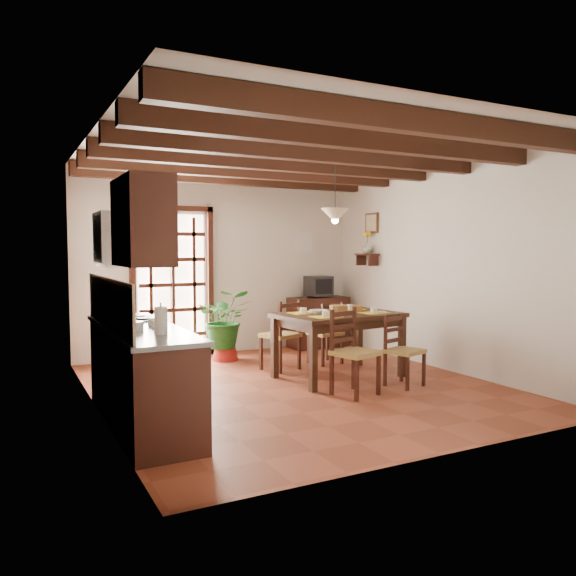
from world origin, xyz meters
TOP-DOWN VIEW (x-y plane):
  - ground_plane at (0.00, 0.00)m, footprint 5.00×5.00m
  - room_shell at (0.00, 0.00)m, footprint 4.52×5.02m
  - ceiling_beams at (0.00, 0.00)m, footprint 4.50×4.34m
  - french_door at (-0.80, 2.45)m, footprint 1.26×0.11m
  - kitchen_counter at (-1.96, -0.60)m, footprint 0.64×2.25m
  - upper_cabinet at (-2.08, -1.30)m, footprint 0.35×0.80m
  - range_hood at (-2.05, -0.05)m, footprint 0.38×0.60m
  - counter_items at (-1.95, -0.51)m, footprint 0.50×1.43m
  - dining_table at (0.71, 0.18)m, footprint 1.61×1.12m
  - chair_near_left at (0.41, -0.63)m, footprint 0.55×0.53m
  - chair_near_right at (1.16, -0.55)m, footprint 0.48×0.47m
  - chair_far_left at (0.26, 0.92)m, footprint 0.56×0.54m
  - chair_far_right at (1.01, 1.00)m, footprint 0.46×0.44m
  - table_setting at (0.71, 0.18)m, footprint 1.11×0.74m
  - table_bowl at (0.44, 0.21)m, footprint 0.24×0.24m
  - sideboard at (1.61, 2.23)m, footprint 0.99×0.46m
  - crt_tv at (1.61, 2.22)m, footprint 0.40×0.37m
  - fuse_box at (1.50, 2.48)m, footprint 0.25×0.03m
  - plant_pot at (-0.18, 1.88)m, footprint 0.39×0.39m
  - potted_plant at (-0.18, 1.88)m, footprint 2.48×2.29m
  - wall_shelf at (2.14, 1.60)m, footprint 0.20×0.42m
  - shelf_vase at (2.14, 1.60)m, footprint 0.15×0.15m
  - shelf_flowers at (2.14, 1.60)m, footprint 0.14×0.14m
  - framed_picture at (2.22, 1.60)m, footprint 0.03×0.32m
  - pendant_lamp at (0.71, 0.28)m, footprint 0.36×0.36m

SIDE VIEW (x-z plane):
  - ground_plane at x=0.00m, z-range 0.00..0.00m
  - plant_pot at x=-0.18m, z-range -0.01..0.23m
  - chair_near_right at x=1.16m, z-range -0.16..0.69m
  - chair_far_right at x=1.01m, z-range -0.16..0.72m
  - chair_far_left at x=0.26m, z-range -0.18..0.77m
  - chair_near_left at x=0.41m, z-range -0.18..0.78m
  - sideboard at x=1.61m, z-range 0.00..0.83m
  - kitchen_counter at x=-1.96m, z-range -0.22..1.16m
  - potted_plant at x=-0.18m, z-range -0.56..1.70m
  - dining_table at x=0.71m, z-range 0.31..1.13m
  - table_bowl at x=0.44m, z-range 0.83..0.88m
  - table_setting at x=0.71m, z-range 0.88..0.98m
  - counter_items at x=-1.95m, z-range 0.83..1.08m
  - crt_tv at x=1.61m, z-range 0.86..1.19m
  - french_door at x=-0.80m, z-range 0.02..2.34m
  - wall_shelf at x=2.14m, z-range 1.41..1.61m
  - shelf_vase at x=2.14m, z-range 1.57..1.73m
  - range_hood at x=-2.05m, z-range 1.46..2.00m
  - fuse_box at x=1.50m, z-range 1.59..1.91m
  - room_shell at x=0.00m, z-range 0.41..3.22m
  - upper_cabinet at x=-2.08m, z-range 1.50..2.20m
  - shelf_flowers at x=2.14m, z-range 1.68..2.04m
  - framed_picture at x=2.22m, z-range 1.89..2.21m
  - pendant_lamp at x=0.71m, z-range 1.66..2.50m
  - ceiling_beams at x=0.00m, z-range 2.59..2.79m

